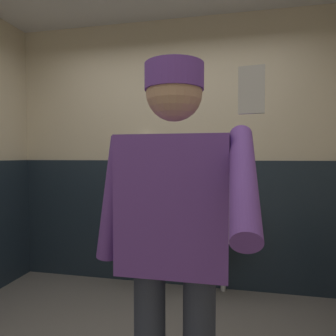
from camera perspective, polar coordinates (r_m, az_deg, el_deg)
The scene contains 8 objects.
wall_back at distance 3.09m, azimuth 1.78°, elevation 2.88°, with size 4.06×0.12×2.71m, color beige.
wainscot_band_back at distance 3.09m, azimuth 1.52°, elevation -10.50°, with size 3.46×0.03×1.28m, color #19232D.
urinal_left at distance 2.98m, azimuth -4.03°, elevation -8.31°, with size 0.40×0.34×1.24m.
urinal_middle at distance 2.88m, azimuth 10.68°, elevation -8.74°, with size 0.40×0.34×1.24m.
privacy_divider_panel at distance 2.81m, azimuth 2.98°, elevation -5.39°, with size 0.04×0.40×0.90m, color #4C4C51.
person at distance 1.29m, azimuth 1.12°, elevation -11.13°, with size 0.68×0.60×1.71m.
cell_phone at distance 0.75m, azimuth 15.84°, elevation 14.27°, with size 0.06×0.02×0.11m, color silver.
soap_dispenser at distance 3.07m, azimuth -4.53°, elevation 4.84°, with size 0.10×0.07×0.18m, color silver.
Camera 1 is at (0.53, -1.44, 1.32)m, focal length 31.56 mm.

